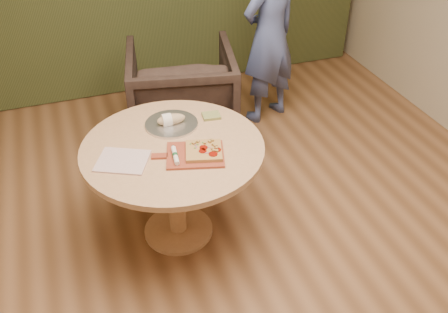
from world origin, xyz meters
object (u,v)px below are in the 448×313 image
cutlery_roll (175,155)px  serving_tray (171,124)px  pizza_paddle (194,155)px  armchair (182,90)px  bread_roll (170,120)px  person_standing (270,35)px  flatbread_pizza (204,150)px  pedestal_table (174,164)px

cutlery_roll → serving_tray: bearing=85.7°
pizza_paddle → cutlery_roll: 0.12m
cutlery_roll → armchair: 1.46m
pizza_paddle → bread_roll: size_ratio=2.45×
person_standing → serving_tray: bearing=21.2°
flatbread_pizza → bread_roll: bread_roll is taller
serving_tray → person_standing: (1.17, 1.04, 0.07)m
pizza_paddle → cutlery_roll: (-0.11, 0.00, 0.02)m
flatbread_pizza → serving_tray: flatbread_pizza is taller
flatbread_pizza → person_standing: person_standing is taller
pedestal_table → bread_roll: bread_roll is taller
pizza_paddle → flatbread_pizza: size_ratio=1.75×
pedestal_table → serving_tray: 0.29m
pedestal_table → armchair: (0.38, 1.22, -0.15)m
cutlery_roll → armchair: (0.40, 1.37, -0.32)m
pizza_paddle → armchair: size_ratio=0.51×
pedestal_table → bread_roll: 0.31m
flatbread_pizza → bread_roll: size_ratio=1.40×
pedestal_table → cutlery_roll: size_ratio=5.88×
armchair → person_standing: (0.85, 0.06, 0.36)m
flatbread_pizza → serving_tray: size_ratio=0.76×
flatbread_pizza → cutlery_roll: flatbread_pizza is taller
person_standing → pedestal_table: bearing=25.9°
flatbread_pizza → person_standing: size_ratio=0.16×
pedestal_table → armchair: size_ratio=1.27×
pizza_paddle → person_standing: (1.13, 1.43, 0.07)m
pedestal_table → bread_roll: (0.05, 0.24, 0.18)m
cutlery_roll → bread_roll: size_ratio=1.03×
pizza_paddle → flatbread_pizza: flatbread_pizza is taller
cutlery_roll → person_standing: 1.90m
cutlery_roll → serving_tray: (0.08, 0.39, -0.02)m
flatbread_pizza → armchair: bearing=80.9°
pedestal_table → pizza_paddle: size_ratio=2.48×
flatbread_pizza → person_standing: 1.79m
bread_roll → person_standing: person_standing is taller
pedestal_table → bread_roll: bearing=78.7°
pizza_paddle → flatbread_pizza: (0.07, -0.00, 0.02)m
pedestal_table → flatbread_pizza: 0.28m
pizza_paddle → person_standing: person_standing is taller
serving_tray → armchair: bearing=71.5°
cutlery_roll → person_standing: person_standing is taller
serving_tray → armchair: 1.07m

